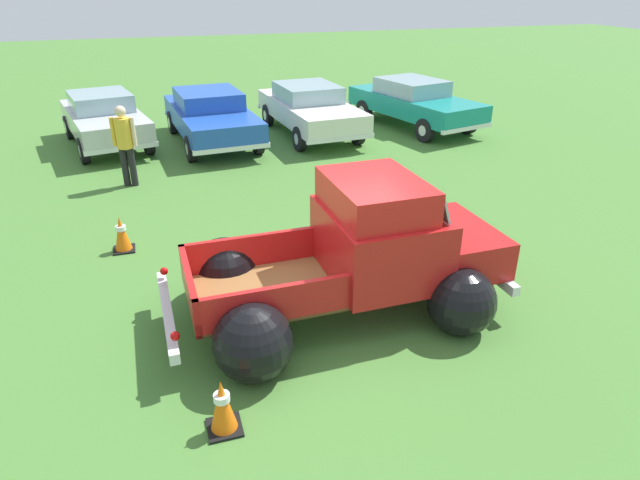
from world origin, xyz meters
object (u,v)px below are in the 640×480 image
(lane_cone_0, at_px, (122,234))
(show_car_3, at_px, (414,101))
(show_car_2, at_px, (310,108))
(show_car_0, at_px, (104,118))
(show_car_1, at_px, (211,115))
(spectator_0, at_px, (125,141))
(vintage_pickup_truck, at_px, (361,261))
(lane_cone_1, at_px, (222,406))

(lane_cone_0, bearing_deg, show_car_3, 36.18)
(show_car_2, xyz_separation_m, lane_cone_0, (-5.26, -6.39, -0.47))
(show_car_0, distance_m, show_car_1, 2.88)
(show_car_3, relative_size, spectator_0, 2.76)
(show_car_3, xyz_separation_m, lane_cone_0, (-8.57, -6.27, -0.47))
(vintage_pickup_truck, relative_size, spectator_0, 2.61)
(vintage_pickup_truck, distance_m, show_car_0, 10.49)
(show_car_0, distance_m, spectator_0, 3.60)
(lane_cone_1, bearing_deg, vintage_pickup_truck, 38.45)
(show_car_2, relative_size, lane_cone_0, 7.59)
(show_car_3, relative_size, lane_cone_1, 7.84)
(vintage_pickup_truck, height_order, show_car_2, vintage_pickup_truck)
(vintage_pickup_truck, distance_m, lane_cone_1, 2.84)
(vintage_pickup_truck, distance_m, show_car_2, 9.53)
(show_car_0, relative_size, show_car_2, 0.94)
(show_car_3, bearing_deg, show_car_2, -105.83)
(show_car_0, height_order, show_car_3, same)
(show_car_0, relative_size, show_car_1, 0.93)
(spectator_0, distance_m, lane_cone_0, 3.44)
(show_car_1, height_order, show_car_3, same)
(spectator_0, xyz_separation_m, lane_cone_1, (0.88, -8.03, -0.72))
(show_car_1, height_order, show_car_2, same)
(spectator_0, relative_size, lane_cone_1, 2.84)
(show_car_1, xyz_separation_m, show_car_3, (6.20, -0.06, -0.00))
(show_car_1, relative_size, lane_cone_1, 7.64)
(vintage_pickup_truck, relative_size, lane_cone_0, 7.40)
(vintage_pickup_truck, bearing_deg, show_car_1, 94.04)
(vintage_pickup_truck, xyz_separation_m, show_car_3, (5.35, 9.19, 0.03))
(vintage_pickup_truck, distance_m, lane_cone_0, 4.37)
(lane_cone_0, height_order, lane_cone_1, same)
(show_car_2, bearing_deg, vintage_pickup_truck, -16.21)
(show_car_2, bearing_deg, show_car_0, -99.03)
(show_car_3, xyz_separation_m, spectator_0, (-8.43, -2.91, 0.24))
(show_car_1, distance_m, lane_cone_1, 11.09)
(vintage_pickup_truck, relative_size, show_car_2, 0.98)
(show_car_1, xyz_separation_m, spectator_0, (-2.23, -2.97, 0.24))
(show_car_0, xyz_separation_m, lane_cone_0, (0.44, -6.90, -0.47))
(show_car_0, height_order, show_car_1, same)
(lane_cone_0, bearing_deg, lane_cone_1, -77.64)
(vintage_pickup_truck, relative_size, show_car_0, 1.04)
(vintage_pickup_truck, xyz_separation_m, lane_cone_1, (-2.20, -1.75, -0.45))
(show_car_2, relative_size, lane_cone_1, 7.59)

